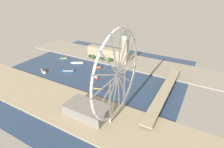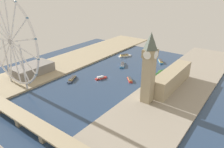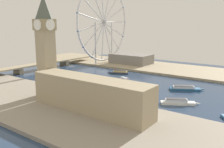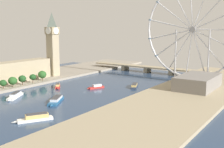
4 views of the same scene
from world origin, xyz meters
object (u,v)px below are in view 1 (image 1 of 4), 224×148
tour_boat_0 (95,77)px  tour_boat_6 (99,89)px  ferris_wheel (118,75)px  tour_boat_1 (63,58)px  tour_boat_5 (97,68)px  tour_boat_3 (77,62)px  tour_boat_4 (43,71)px  tour_boat_2 (68,71)px  clock_tower (125,45)px  riverside_hall (87,110)px  parliament_block (106,53)px  river_bridge (164,92)px

tour_boat_0 → tour_boat_6: bearing=156.0°
ferris_wheel → tour_boat_6: size_ratio=4.35×
ferris_wheel → tour_boat_1: (-128.76, -231.56, -68.05)m
tour_boat_0 → tour_boat_5: 47.92m
tour_boat_3 → tour_boat_1: bearing=-34.0°
tour_boat_4 → tour_boat_2: bearing=-119.3°
clock_tower → tour_boat_1: size_ratio=3.20×
riverside_hall → tour_boat_6: (-70.58, -24.86, -8.66)m
clock_tower → tour_boat_1: clock_tower is taller
clock_tower → tour_boat_5: (55.63, -46.72, -48.40)m
parliament_block → river_bridge: parliament_block is taller
tour_boat_2 → tour_boat_5: bearing=-166.6°
tour_boat_3 → tour_boat_6: (78.26, 116.67, -0.12)m
riverside_hall → tour_boat_0: riverside_hall is taller
clock_tower → parliament_block: bearing=-98.2°
tour_boat_6 → clock_tower: bearing=69.8°
tour_boat_1 → tour_boat_6: tour_boat_1 is taller
tour_boat_0 → tour_boat_3: size_ratio=0.71×
ferris_wheel → tour_boat_0: ferris_wheel is taller
parliament_block → clock_tower: bearing=81.8°
riverside_hall → tour_boat_3: bearing=-136.4°
clock_tower → riverside_hall: 209.80m
parliament_block → tour_boat_2: parliament_block is taller
river_bridge → clock_tower: bearing=-126.8°
tour_boat_5 → tour_boat_6: tour_boat_5 is taller
tour_boat_3 → parliament_block: bearing=-158.1°
ferris_wheel → river_bridge: ferris_wheel is taller
ferris_wheel → tour_boat_2: (-77.65, -169.87, -68.19)m
riverside_hall → tour_boat_3: riverside_hall is taller
parliament_block → ferris_wheel: ferris_wheel is taller
clock_tower → riverside_hall: (203.21, 33.71, -39.81)m
river_bridge → tour_boat_5: (-35.91, -169.23, -5.69)m
clock_tower → tour_boat_0: bearing=-13.6°
parliament_block → tour_boat_4: size_ratio=3.54×
tour_boat_0 → clock_tower: bearing=-80.4°
parliament_block → tour_boat_1: (60.78, -97.02, -13.96)m
tour_boat_1 → tour_boat_3: bearing=141.5°
river_bridge → tour_boat_3: size_ratio=6.28×
clock_tower → tour_boat_6: bearing=3.8°
clock_tower → river_bridge: (91.54, 122.51, -42.71)m
river_bridge → tour_boat_5: bearing=-102.0°
ferris_wheel → tour_boat_2: ferris_wheel is taller
ferris_wheel → tour_boat_3: 231.51m
tour_boat_5 → tour_boat_2: bearing=0.2°
tour_boat_2 → parliament_block: bearing=-138.1°
tour_boat_0 → tour_boat_2: tour_boat_2 is taller
clock_tower → tour_boat_4: clock_tower is taller
tour_boat_0 → tour_boat_1: size_ratio=0.80×
tour_boat_1 → tour_boat_5: size_ratio=1.45×
river_bridge → tour_boat_1: (-39.49, -280.31, -5.57)m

